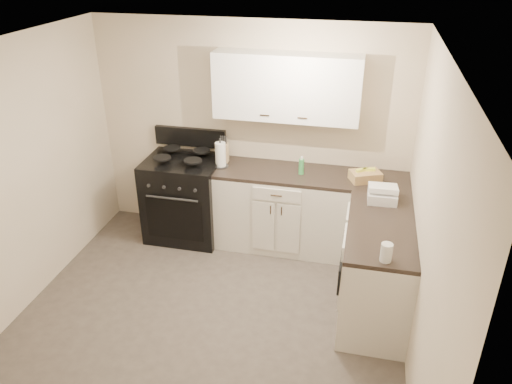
% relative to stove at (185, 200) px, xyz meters
% --- Properties ---
extents(floor, '(3.60, 3.60, 0.00)m').
position_rel_stove_xyz_m(floor, '(0.72, -1.48, -0.46)').
color(floor, '#473F38').
rests_on(floor, ground).
extents(ceiling, '(3.60, 3.60, 0.00)m').
position_rel_stove_xyz_m(ceiling, '(0.72, -1.48, 2.04)').
color(ceiling, white).
rests_on(ceiling, wall_back).
extents(wall_back, '(3.60, 0.00, 3.60)m').
position_rel_stove_xyz_m(wall_back, '(0.72, 0.32, 0.79)').
color(wall_back, beige).
rests_on(wall_back, ground).
extents(wall_right, '(0.00, 3.60, 3.60)m').
position_rel_stove_xyz_m(wall_right, '(2.52, -1.48, 0.79)').
color(wall_right, beige).
rests_on(wall_right, ground).
extents(wall_left, '(0.00, 3.60, 3.60)m').
position_rel_stove_xyz_m(wall_left, '(-1.08, -1.48, 0.79)').
color(wall_left, beige).
rests_on(wall_left, ground).
extents(wall_front, '(3.60, 0.00, 3.60)m').
position_rel_stove_xyz_m(wall_front, '(0.72, -3.28, 0.79)').
color(wall_front, beige).
rests_on(wall_front, ground).
extents(base_cabinets_back, '(1.55, 0.60, 0.90)m').
position_rel_stove_xyz_m(base_cabinets_back, '(1.15, 0.02, -0.01)').
color(base_cabinets_back, beige).
rests_on(base_cabinets_back, floor).
extents(base_cabinets_right, '(0.60, 1.90, 0.90)m').
position_rel_stove_xyz_m(base_cabinets_right, '(2.22, -0.63, -0.01)').
color(base_cabinets_right, beige).
rests_on(base_cabinets_right, floor).
extents(countertop_back, '(1.55, 0.60, 0.04)m').
position_rel_stove_xyz_m(countertop_back, '(1.15, 0.02, 0.46)').
color(countertop_back, black).
rests_on(countertop_back, base_cabinets_back).
extents(countertop_right, '(0.60, 1.90, 0.04)m').
position_rel_stove_xyz_m(countertop_right, '(2.22, -0.63, 0.46)').
color(countertop_right, black).
rests_on(countertop_right, base_cabinets_right).
extents(upper_cabinets, '(1.55, 0.30, 0.70)m').
position_rel_stove_xyz_m(upper_cabinets, '(1.15, 0.18, 1.38)').
color(upper_cabinets, white).
rests_on(upper_cabinets, wall_back).
extents(stove, '(0.85, 0.73, 1.03)m').
position_rel_stove_xyz_m(stove, '(0.00, 0.00, 0.00)').
color(stove, black).
rests_on(stove, floor).
extents(knife_block, '(0.11, 0.10, 0.22)m').
position_rel_stove_xyz_m(knife_block, '(0.45, 0.14, 0.59)').
color(knife_block, '#D5B983').
rests_on(knife_block, countertop_back).
extents(paper_towel, '(0.13, 0.13, 0.28)m').
position_rel_stove_xyz_m(paper_towel, '(0.45, 0.00, 0.62)').
color(paper_towel, white).
rests_on(paper_towel, countertop_back).
extents(soap_bottle, '(0.08, 0.08, 0.17)m').
position_rel_stove_xyz_m(soap_bottle, '(1.36, 0.00, 0.57)').
color(soap_bottle, green).
rests_on(soap_bottle, countertop_back).
extents(wicker_basket, '(0.37, 0.31, 0.10)m').
position_rel_stove_xyz_m(wicker_basket, '(2.05, -0.01, 0.53)').
color(wicker_basket, tan).
rests_on(wicker_basket, countertop_right).
extents(countertop_grill, '(0.29, 0.27, 0.10)m').
position_rel_stove_xyz_m(countertop_grill, '(2.22, -0.44, 0.53)').
color(countertop_grill, white).
rests_on(countertop_grill, countertop_right).
extents(glass_jar, '(0.12, 0.12, 0.16)m').
position_rel_stove_xyz_m(glass_jar, '(2.25, -1.48, 0.56)').
color(glass_jar, silver).
rests_on(glass_jar, countertop_right).
extents(oven_mitt_near, '(0.02, 0.15, 0.26)m').
position_rel_stove_xyz_m(oven_mitt_near, '(1.90, -1.22, 0.06)').
color(oven_mitt_near, black).
rests_on(oven_mitt_near, base_cabinets_right).
extents(oven_mitt_far, '(0.02, 0.13, 0.22)m').
position_rel_stove_xyz_m(oven_mitt_far, '(1.90, -0.96, 0.05)').
color(oven_mitt_far, black).
rests_on(oven_mitt_far, base_cabinets_right).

